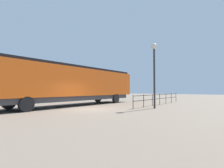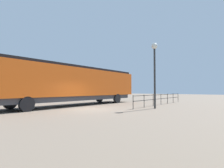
% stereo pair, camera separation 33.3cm
% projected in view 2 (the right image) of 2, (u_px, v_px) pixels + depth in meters
% --- Properties ---
extents(ground_plane, '(120.00, 120.00, 0.00)m').
position_uv_depth(ground_plane, '(91.00, 109.00, 14.22)').
color(ground_plane, '#756656').
extents(locomotive, '(3.16, 16.99, 3.94)m').
position_uv_depth(locomotive, '(78.00, 84.00, 18.24)').
color(locomotive, '#D15114').
rests_on(locomotive, ground_plane).
extents(lamp_post, '(0.51, 0.51, 5.61)m').
position_uv_depth(lamp_post, '(155.00, 62.00, 14.95)').
color(lamp_post, '#2D2D2D').
rests_on(lamp_post, ground_plane).
extents(platform_fence, '(0.05, 11.35, 1.16)m').
position_uv_depth(platform_fence, '(161.00, 98.00, 18.62)').
color(platform_fence, black).
rests_on(platform_fence, ground_plane).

